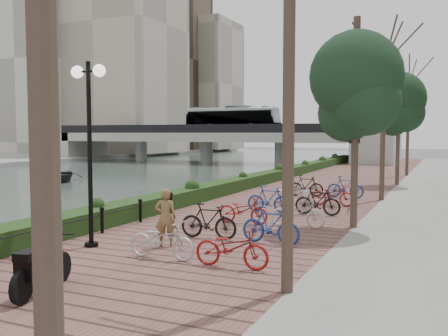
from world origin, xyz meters
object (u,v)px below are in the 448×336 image
Objects in this scene: motorcycle at (43,266)px; lamppost at (89,114)px; pedestrian at (166,217)px; boat at (57,175)px.

lamppost is at bearing 103.47° from motorcycle.
lamppost reaches higher than motorcycle.
lamppost is at bearing 0.63° from pedestrian.
pedestrian is at bearing -74.68° from boat.
lamppost is 2.96× the size of motorcycle.
lamppost is 24.05m from boat.
pedestrian is at bearing 24.67° from lamppost.
pedestrian reaches higher than motorcycle.
boat is (-18.44, 20.25, -0.53)m from motorcycle.
motorcycle is at bearing -63.98° from lamppost.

